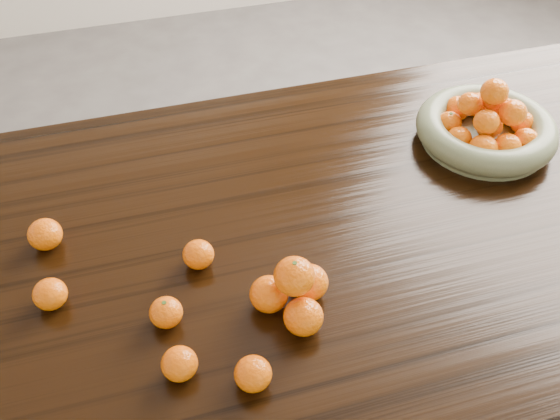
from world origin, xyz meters
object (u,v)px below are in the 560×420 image
object	(u,v)px
dining_table	(275,262)
fruit_bowl	(487,127)
loose_orange_0	(166,312)
orange_pyramid	(294,292)

from	to	relation	value
dining_table	fruit_bowl	xyz separation A→B (m)	(0.55, 0.15, 0.13)
dining_table	loose_orange_0	distance (m)	0.31
dining_table	loose_orange_0	world-z (taller)	loose_orange_0
fruit_bowl	orange_pyramid	world-z (taller)	fruit_bowl
dining_table	fruit_bowl	size ratio (longest dim) A/B	6.25
fruit_bowl	orange_pyramid	xyz separation A→B (m)	(-0.57, -0.34, 0.01)
fruit_bowl	orange_pyramid	bearing A→B (deg)	-149.03
fruit_bowl	loose_orange_0	xyz separation A→B (m)	(-0.79, -0.31, -0.01)
fruit_bowl	loose_orange_0	size ratio (longest dim) A/B	5.51
fruit_bowl	dining_table	bearing A→B (deg)	-164.63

